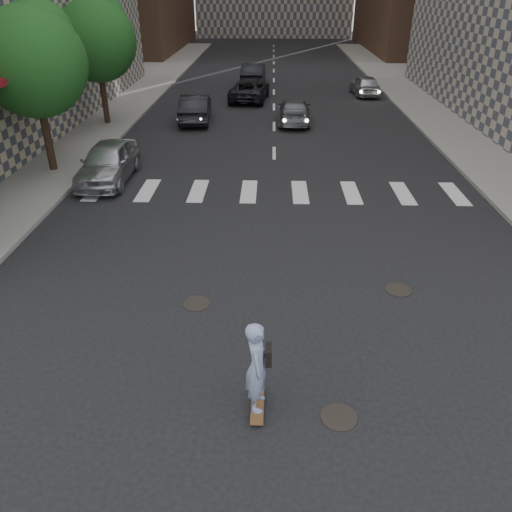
{
  "coord_description": "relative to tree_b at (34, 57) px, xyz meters",
  "views": [
    {
      "loc": [
        -0.16,
        -9.32,
        7.25
      ],
      "look_at": [
        -0.49,
        1.42,
        1.3
      ],
      "focal_mm": 35.0,
      "sensor_mm": 36.0,
      "label": 1
    }
  ],
  "objects": [
    {
      "name": "sidewalk_left",
      "position": [
        -5.05,
        8.86,
        -4.57
      ],
      "size": [
        13.0,
        80.0,
        0.15
      ],
      "primitive_type": "cube",
      "color": "gray",
      "rests_on": "ground"
    },
    {
      "name": "manhole_b",
      "position": [
        7.45,
        -9.94,
        -4.64
      ],
      "size": [
        0.7,
        0.7,
        0.02
      ],
      "primitive_type": "cylinder",
      "color": "black",
      "rests_on": "ground"
    },
    {
      "name": "manhole_c",
      "position": [
        12.75,
        -9.14,
        -4.64
      ],
      "size": [
        0.7,
        0.7,
        0.02
      ],
      "primitive_type": "cylinder",
      "color": "black",
      "rests_on": "ground"
    },
    {
      "name": "tree_c",
      "position": [
        0.0,
        8.0,
        0.0
      ],
      "size": [
        4.2,
        4.2,
        6.6
      ],
      "color": "#382619",
      "rests_on": "sidewalk_left"
    },
    {
      "name": "traffic_car_e",
      "position": [
        7.83,
        20.86,
        -3.84
      ],
      "size": [
        1.89,
        4.97,
        1.62
      ],
      "primitive_type": "imported",
      "rotation": [
        0.0,
        0.0,
        3.1
      ],
      "color": "black",
      "rests_on": "ground"
    },
    {
      "name": "traffic_car_c",
      "position": [
        7.77,
        14.86,
        -3.94
      ],
      "size": [
        2.82,
        5.28,
        1.41
      ],
      "primitive_type": "imported",
      "rotation": [
        0.0,
        0.0,
        3.05
      ],
      "color": "black",
      "rests_on": "ground"
    },
    {
      "name": "skateboarder",
      "position": [
        9.11,
        -13.45,
        -3.6
      ],
      "size": [
        0.49,
        1.01,
        2.01
      ],
      "rotation": [
        0.0,
        0.0,
        -0.01
      ],
      "color": "brown",
      "rests_on": "ground"
    },
    {
      "name": "tree_b",
      "position": [
        0.0,
        0.0,
        0.0
      ],
      "size": [
        4.2,
        4.2,
        6.6
      ],
      "color": "#382619",
      "rests_on": "sidewalk_left"
    },
    {
      "name": "manhole_a",
      "position": [
        10.65,
        -13.64,
        -4.64
      ],
      "size": [
        0.7,
        0.7,
        0.02
      ],
      "primitive_type": "cylinder",
      "color": "black",
      "rests_on": "ground"
    },
    {
      "name": "traffic_car_b",
      "position": [
        10.6,
        8.78,
        -3.98
      ],
      "size": [
        1.98,
        4.65,
        1.34
      ],
      "primitive_type": "imported",
      "rotation": [
        0.0,
        0.0,
        3.12
      ],
      "color": "slate",
      "rests_on": "ground"
    },
    {
      "name": "silver_sedan",
      "position": [
        2.67,
        -1.05,
        -3.87
      ],
      "size": [
        1.85,
        4.58,
        1.56
      ],
      "primitive_type": "imported",
      "rotation": [
        0.0,
        0.0,
        -0.0
      ],
      "color": "#B7B8BE",
      "rests_on": "ground"
    },
    {
      "name": "ground",
      "position": [
        9.45,
        -11.14,
        -4.65
      ],
      "size": [
        160.0,
        160.0,
        0.0
      ],
      "primitive_type": "plane",
      "color": "black",
      "rests_on": "ground"
    },
    {
      "name": "traffic_car_d",
      "position": [
        15.95,
        16.86,
        -3.94
      ],
      "size": [
        1.88,
        4.2,
        1.4
      ],
      "primitive_type": "imported",
      "rotation": [
        0.0,
        0.0,
        3.2
      ],
      "color": "#B8BAC0",
      "rests_on": "ground"
    },
    {
      "name": "traffic_car_a",
      "position": [
        4.88,
        8.86,
        -3.87
      ],
      "size": [
        1.94,
        4.79,
        1.54
      ],
      "primitive_type": "imported",
      "rotation": [
        0.0,
        0.0,
        3.21
      ],
      "color": "black",
      "rests_on": "ground"
    }
  ]
}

